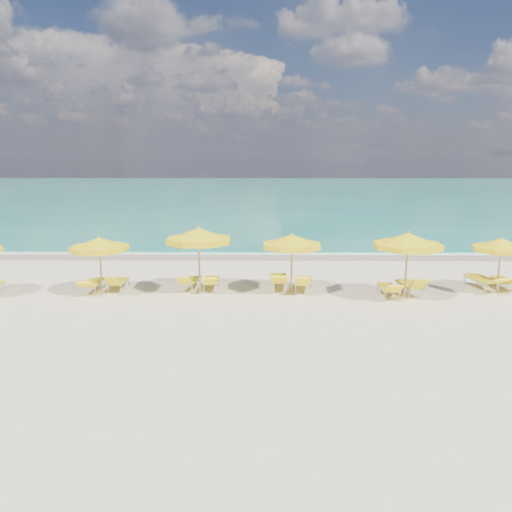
{
  "coord_description": "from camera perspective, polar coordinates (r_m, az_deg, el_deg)",
  "views": [
    {
      "loc": [
        0.2,
        -18.23,
        5.28
      ],
      "look_at": [
        0.0,
        1.5,
        1.2
      ],
      "focal_mm": 35.0,
      "sensor_mm": 36.0,
      "label": 1
    }
  ],
  "objects": [
    {
      "name": "lounger_2_right",
      "position": [
        20.34,
        -15.43,
        -3.22
      ],
      "size": [
        0.58,
        1.55,
        0.76
      ],
      "rotation": [
        0.0,
        0.0,
        -0.03
      ],
      "color": "#A5A8AD",
      "rests_on": "ground"
    },
    {
      "name": "umbrella_3",
      "position": [
        19.0,
        -6.58,
        2.28
      ],
      "size": [
        3.38,
        3.38,
        2.58
      ],
      "rotation": [
        0.0,
        0.0,
        0.43
      ],
      "color": "tan",
      "rests_on": "ground"
    },
    {
      "name": "umbrella_4",
      "position": [
        18.88,
        4.12,
        1.64
      ],
      "size": [
        2.98,
        2.98,
        2.34
      ],
      "rotation": [
        0.0,
        0.0,
        0.36
      ],
      "color": "tan",
      "rests_on": "ground"
    },
    {
      "name": "whitecap_far",
      "position": [
        43.27,
        11.0,
        4.45
      ],
      "size": [
        18.0,
        0.3,
        0.05
      ],
      "primitive_type": "cube",
      "color": "white",
      "rests_on": "ground"
    },
    {
      "name": "lounger_3_right",
      "position": [
        19.72,
        -5.12,
        -3.26
      ],
      "size": [
        0.65,
        1.75,
        0.76
      ],
      "rotation": [
        0.0,
        0.0,
        0.04
      ],
      "color": "#A5A8AD",
      "rests_on": "ground"
    },
    {
      "name": "lounger_4_right",
      "position": [
        19.55,
        5.47,
        -3.35
      ],
      "size": [
        0.85,
        1.87,
        0.83
      ],
      "rotation": [
        0.0,
        0.0,
        -0.14
      ],
      "color": "#A5A8AD",
      "rests_on": "ground"
    },
    {
      "name": "umbrella_5",
      "position": [
        18.81,
        16.96,
        1.62
      ],
      "size": [
        3.21,
        3.21,
        2.53
      ],
      "rotation": [
        0.0,
        0.0,
        0.35
      ],
      "color": "tan",
      "rests_on": "ground"
    },
    {
      "name": "lounger_6_left",
      "position": [
        21.65,
        24.42,
        -2.85
      ],
      "size": [
        1.04,
        2.12,
        0.74
      ],
      "rotation": [
        0.0,
        0.0,
        0.2
      ],
      "color": "#A5A8AD",
      "rests_on": "ground"
    },
    {
      "name": "ocean",
      "position": [
        66.44,
        0.41,
        7.11
      ],
      "size": [
        120.0,
        80.0,
        0.3
      ],
      "primitive_type": "cube",
      "color": "#157A64",
      "rests_on": "ground"
    },
    {
      "name": "ground_plane",
      "position": [
        18.98,
        -0.05,
        -4.47
      ],
      "size": [
        120.0,
        120.0,
        0.0
      ],
      "primitive_type": "plane",
      "color": "beige"
    },
    {
      "name": "foam_line",
      "position": [
        26.96,
        0.15,
        0.38
      ],
      "size": [
        120.0,
        1.2,
        0.03
      ],
      "primitive_type": "cube",
      "color": "white",
      "rests_on": "ground"
    },
    {
      "name": "wet_sand_band",
      "position": [
        26.17,
        0.13,
        0.04
      ],
      "size": [
        120.0,
        2.6,
        0.01
      ],
      "primitive_type": "cube",
      "color": "tan",
      "rests_on": "ground"
    },
    {
      "name": "lounger_2_left",
      "position": [
        20.35,
        -18.14,
        -3.33
      ],
      "size": [
        0.6,
        1.78,
        0.71
      ],
      "rotation": [
        0.0,
        0.0,
        0.0
      ],
      "color": "#A5A8AD",
      "rests_on": "ground"
    },
    {
      "name": "whitecap_near",
      "position": [
        36.16,
        -9.31,
        3.13
      ],
      "size": [
        14.0,
        0.36,
        0.05
      ],
      "primitive_type": "cube",
      "color": "white",
      "rests_on": "ground"
    },
    {
      "name": "lounger_5_left",
      "position": [
        19.32,
        14.87,
        -3.95
      ],
      "size": [
        0.59,
        1.68,
        0.72
      ],
      "rotation": [
        0.0,
        0.0,
        0.02
      ],
      "color": "#A5A8AD",
      "rests_on": "ground"
    },
    {
      "name": "lounger_3_left",
      "position": [
        19.9,
        -7.53,
        -3.2
      ],
      "size": [
        0.85,
        1.72,
        0.74
      ],
      "rotation": [
        0.0,
        0.0,
        -0.19
      ],
      "color": "#A5A8AD",
      "rests_on": "ground"
    },
    {
      "name": "lounger_4_left",
      "position": [
        19.74,
        2.59,
        -3.1
      ],
      "size": [
        0.7,
        2.04,
        0.86
      ],
      "rotation": [
        0.0,
        0.0,
        -0.01
      ],
      "color": "#A5A8AD",
      "rests_on": "ground"
    },
    {
      "name": "lounger_6_right",
      "position": [
        22.17,
        26.55,
        -2.83
      ],
      "size": [
        0.69,
        1.69,
        0.66
      ],
      "rotation": [
        0.0,
        0.0,
        0.1
      ],
      "color": "#A5A8AD",
      "rests_on": "ground"
    },
    {
      "name": "lounger_5_right",
      "position": [
        19.87,
        17.16,
        -3.58
      ],
      "size": [
        0.8,
        1.82,
        0.88
      ],
      "rotation": [
        0.0,
        0.0,
        0.12
      ],
      "color": "#A5A8AD",
      "rests_on": "ground"
    },
    {
      "name": "umbrella_6",
      "position": [
        21.14,
        26.22,
        1.12
      ],
      "size": [
        2.46,
        2.46,
        2.16
      ],
      "rotation": [
        0.0,
        0.0,
        0.16
      ],
      "color": "tan",
      "rests_on": "ground"
    },
    {
      "name": "umbrella_2",
      "position": [
        19.59,
        -17.49,
        1.26
      ],
      "size": [
        2.9,
        2.9,
        2.25
      ],
      "rotation": [
        0.0,
        0.0,
        0.39
      ],
      "color": "tan",
      "rests_on": "ground"
    }
  ]
}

